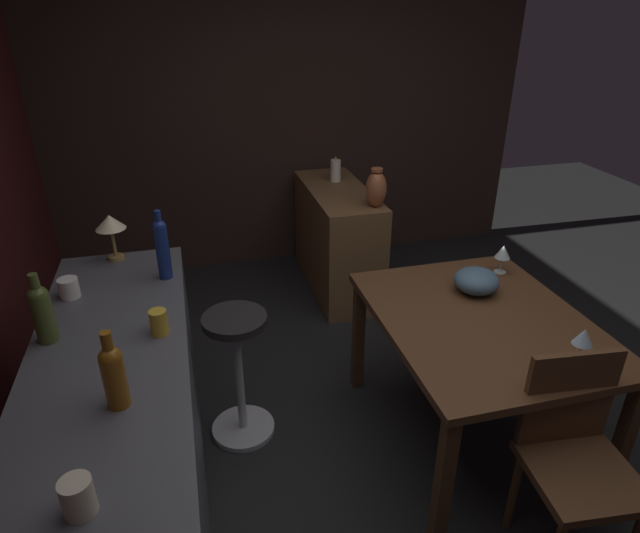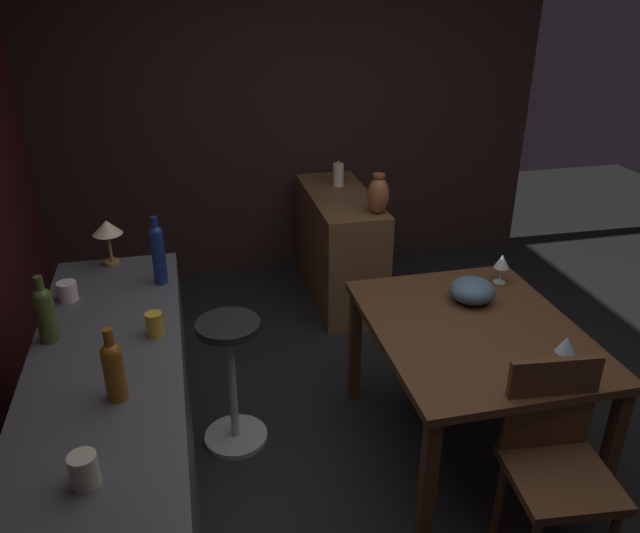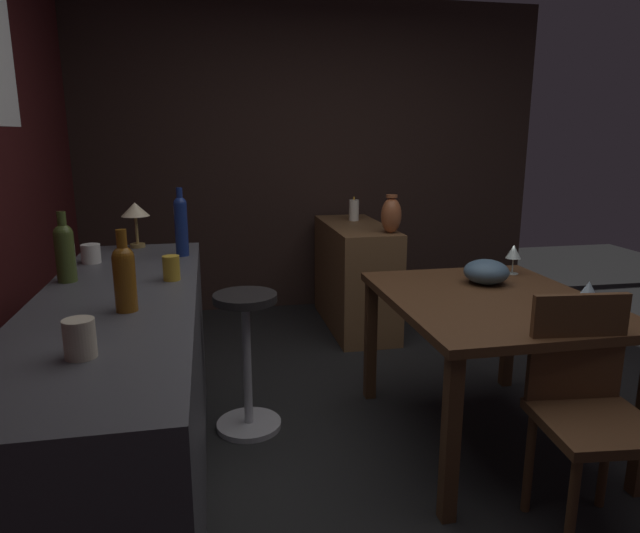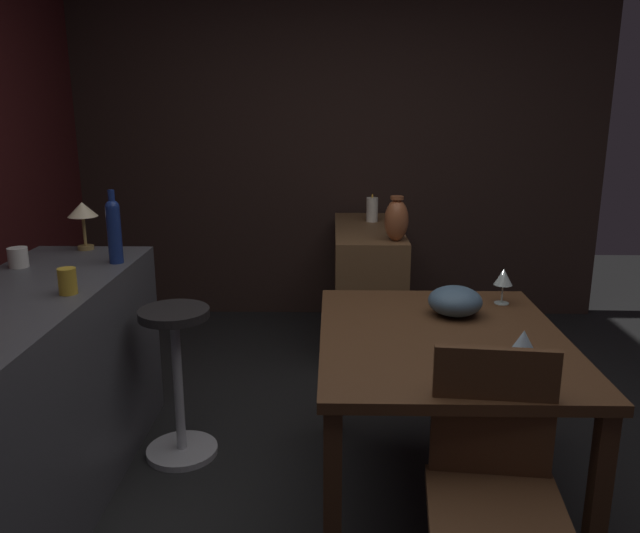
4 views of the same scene
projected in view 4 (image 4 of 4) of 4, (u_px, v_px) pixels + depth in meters
ground_plane at (362, 507)px, 2.64m from camera, size 9.00×9.00×0.00m
wall_side_right at (310, 147)px, 4.78m from camera, size 0.10×4.40×2.60m
dining_table at (441, 355)px, 2.53m from camera, size 1.20×0.96×0.74m
kitchen_counter at (7, 423)px, 2.41m from camera, size 2.10×0.60×0.90m
sideboard_cabinet at (367, 286)px, 4.33m from camera, size 1.10×0.44×0.82m
chair_near_window at (494, 487)px, 1.92m from camera, size 0.44×0.44×0.91m
bar_stool at (178, 379)px, 2.94m from camera, size 0.34×0.34×0.73m
wine_glass_left at (523, 343)px, 2.04m from camera, size 0.08×0.08×0.18m
wine_glass_right at (503, 278)px, 2.86m from camera, size 0.08×0.08×0.16m
fruit_bowl at (455, 301)px, 2.72m from camera, size 0.23×0.23×0.13m
wine_bottle_cobalt at (114, 228)px, 2.93m from camera, size 0.06×0.06×0.34m
cup_mustard at (68, 281)px, 2.48m from camera, size 0.11×0.07×0.10m
cup_white at (18, 257)px, 2.88m from camera, size 0.12×0.09×0.09m
counter_lamp at (83, 213)px, 3.19m from camera, size 0.15×0.15×0.24m
pillar_candle_tall at (372, 210)px, 4.39m from camera, size 0.08×0.08×0.19m
vase_copper at (396, 220)px, 3.78m from camera, size 0.14×0.14×0.27m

